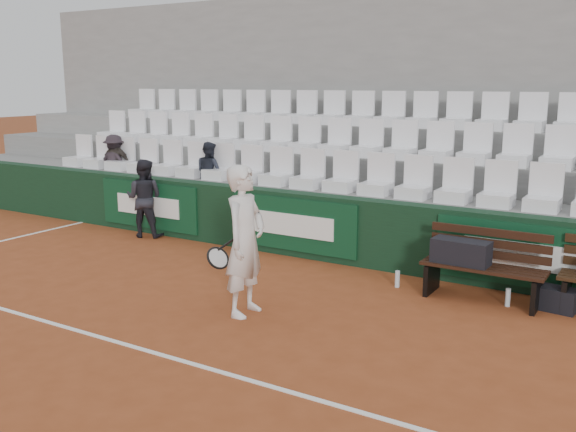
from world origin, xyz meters
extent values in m
plane|color=brown|center=(0.00, 0.00, 0.00)|extent=(80.00, 80.00, 0.00)
cube|color=white|center=(0.00, 0.00, 0.00)|extent=(18.00, 0.06, 0.01)
cube|color=#10321C|center=(0.00, 4.00, 0.50)|extent=(18.00, 0.30, 1.00)
cube|color=#0C381E|center=(-3.20, 3.83, 0.52)|extent=(2.20, 0.04, 0.82)
cube|color=#0C381E|center=(-0.20, 3.83, 0.52)|extent=(2.20, 0.04, 0.82)
cube|color=#0C381E|center=(3.20, 3.83, 0.52)|extent=(2.20, 0.04, 0.82)
cube|color=gray|center=(0.00, 4.62, 0.50)|extent=(18.00, 0.95, 1.00)
cube|color=gray|center=(0.00, 5.58, 0.72)|extent=(18.00, 0.95, 1.45)
cube|color=gray|center=(0.00, 6.53, 0.95)|extent=(18.00, 0.95, 1.90)
cube|color=gray|center=(0.00, 7.15, 2.20)|extent=(18.00, 0.30, 4.40)
cube|color=white|center=(0.00, 4.45, 1.31)|extent=(11.90, 0.44, 0.63)
cube|color=white|center=(0.00, 5.40, 1.77)|extent=(11.90, 0.44, 0.63)
cube|color=white|center=(0.00, 6.35, 2.21)|extent=(11.90, 0.44, 0.63)
cube|color=black|center=(2.86, 3.32, 0.23)|extent=(1.50, 0.56, 0.45)
cube|color=black|center=(2.58, 3.29, 0.60)|extent=(0.72, 0.34, 0.30)
cube|color=black|center=(3.72, 3.44, 0.14)|extent=(0.49, 0.34, 0.28)
cylinder|color=silver|center=(1.76, 3.28, 0.11)|extent=(0.06, 0.06, 0.23)
cylinder|color=silver|center=(3.19, 3.28, 0.11)|extent=(0.06, 0.06, 0.22)
imported|color=silver|center=(0.60, 1.42, 0.88)|extent=(0.47, 0.67, 1.77)
torus|color=black|center=(0.20, 1.42, 0.62)|extent=(0.19, 0.30, 0.26)
cylinder|color=black|center=(0.33, 1.42, 0.81)|extent=(0.26, 0.03, 0.20)
imported|color=black|center=(-3.13, 3.66, 0.69)|extent=(0.80, 0.71, 1.37)
imported|color=black|center=(-4.69, 4.50, 1.56)|extent=(0.76, 0.49, 1.12)
imported|color=#312B27|center=(-4.65, 4.50, 1.55)|extent=(0.68, 0.39, 1.10)
imported|color=#1E212D|center=(-2.33, 4.50, 1.55)|extent=(0.63, 0.55, 1.10)
camera|label=1|loc=(4.77, -4.46, 2.69)|focal=40.00mm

